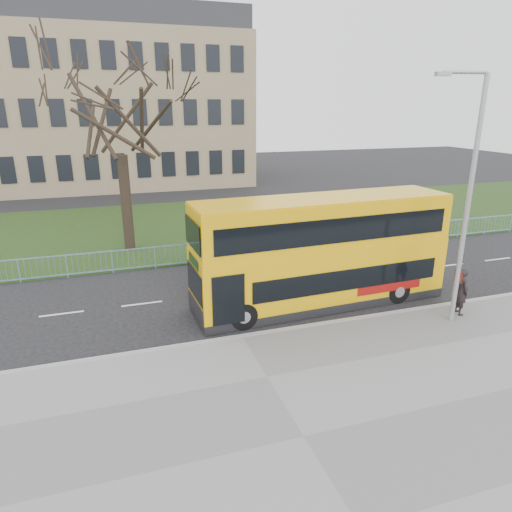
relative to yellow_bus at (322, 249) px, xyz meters
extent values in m
plane|color=black|center=(-3.84, -0.39, -2.27)|extent=(120.00, 120.00, 0.00)
cube|color=slate|center=(-3.84, -7.14, -2.21)|extent=(80.00, 10.50, 0.12)
cube|color=gray|center=(-3.84, -1.94, -2.20)|extent=(80.00, 0.20, 0.14)
cube|color=#1A3513|center=(-3.84, 13.91, -2.23)|extent=(80.00, 15.40, 0.08)
cube|color=#847454|center=(-8.84, 34.61, 4.73)|extent=(30.00, 15.00, 14.00)
cube|color=#ECAC09|center=(0.00, 0.01, -0.98)|extent=(10.21, 2.84, 1.88)
cube|color=#ECAC09|center=(0.00, 0.01, 0.12)|extent=(10.21, 2.84, 0.32)
cube|color=#ECAC09|center=(0.00, 0.01, 1.12)|extent=(10.16, 2.79, 1.69)
cube|color=black|center=(0.63, -1.18, -0.91)|extent=(7.80, 0.37, 0.82)
cube|color=black|center=(0.05, -1.18, 1.04)|extent=(9.30, 0.44, 0.92)
cylinder|color=black|center=(-3.56, -1.23, -1.77)|extent=(1.01, 0.31, 1.00)
cylinder|color=black|center=(2.98, -0.95, -1.77)|extent=(1.01, 0.31, 1.00)
imported|color=black|center=(4.44, -2.76, -1.26)|extent=(0.56, 0.73, 1.79)
cylinder|color=#999DA1|center=(3.76, -3.16, 2.05)|extent=(0.17, 0.17, 8.42)
cylinder|color=#999DA1|center=(3.03, -3.05, 6.26)|extent=(1.47, 0.32, 0.11)
cube|color=#999DA1|center=(2.30, -2.94, 6.21)|extent=(0.50, 0.26, 0.13)
camera|label=1|loc=(-7.67, -15.26, 5.31)|focal=32.00mm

